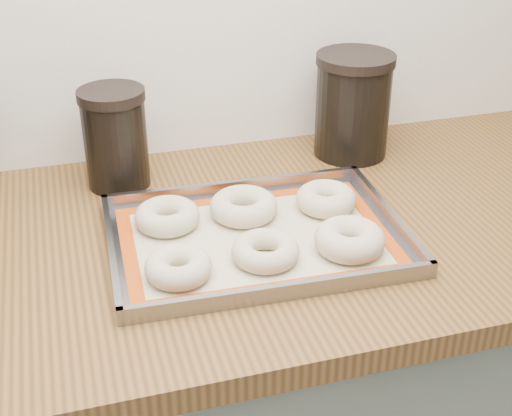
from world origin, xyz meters
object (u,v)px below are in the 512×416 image
object	(u,v)px
bagel_front_left	(178,267)
bagel_back_left	(167,216)
bagel_front_mid	(265,251)
bagel_front_right	(349,239)
canister_mid	(115,138)
baking_tray	(256,237)
bagel_back_mid	(244,206)
canister_right	(353,105)
bagel_back_right	(326,199)

from	to	relation	value
bagel_front_left	bagel_back_left	xyz separation A→B (m)	(0.01, 0.15, 0.00)
bagel_front_mid	bagel_front_right	xyz separation A→B (m)	(0.13, -0.01, 0.00)
canister_mid	bagel_front_left	bearing A→B (deg)	-82.08
baking_tray	bagel_back_left	bearing A→B (deg)	148.70
bagel_front_right	bagel_back_mid	distance (m)	0.20
baking_tray	bagel_back_left	distance (m)	0.15
bagel_back_left	canister_right	distance (m)	0.45
bagel_front_right	canister_mid	size ratio (longest dim) A/B	0.60
bagel_front_left	bagel_front_mid	distance (m)	0.13
bagel_back_right	canister_right	world-z (taller)	canister_right
bagel_back_left	bagel_back_mid	world-z (taller)	bagel_back_mid
bagel_front_right	canister_mid	bearing A→B (deg)	132.89
bagel_front_mid	bagel_back_left	distance (m)	0.19
bagel_front_right	baking_tray	bearing A→B (deg)	149.38
bagel_front_left	bagel_back_right	world-z (taller)	bagel_back_right
bagel_front_left	bagel_back_right	xyz separation A→B (m)	(0.28, 0.13, 0.00)
baking_tray	bagel_back_mid	xyz separation A→B (m)	(-0.00, 0.07, 0.02)
bagel_front_left	bagel_front_mid	xyz separation A→B (m)	(0.13, 0.01, -0.00)
bagel_front_mid	bagel_back_left	world-z (taller)	bagel_back_left
bagel_back_right	bagel_front_left	bearing A→B (deg)	-154.81
baking_tray	bagel_back_mid	distance (m)	0.08
bagel_front_right	bagel_front_left	bearing A→B (deg)	179.30
bagel_back_left	baking_tray	bearing A→B (deg)	-31.30
bagel_front_right	bagel_front_mid	bearing A→B (deg)	175.02
bagel_back_left	bagel_front_right	bearing A→B (deg)	-30.96
baking_tray	canister_mid	bearing A→B (deg)	125.32
canister_right	bagel_front_mid	bearing A→B (deg)	-129.94
bagel_front_left	bagel_back_left	size ratio (longest dim) A/B	0.93
bagel_front_mid	bagel_back_left	xyz separation A→B (m)	(-0.12, 0.14, 0.00)
bagel_front_right	canister_mid	world-z (taller)	canister_mid
bagel_back_left	canister_mid	xyz separation A→B (m)	(-0.06, 0.18, 0.07)
bagel_front_right	canister_right	world-z (taller)	canister_right
bagel_back_left	bagel_back_right	world-z (taller)	bagel_back_right
bagel_back_right	canister_mid	distance (m)	0.39
bagel_front_right	canister_mid	distance (m)	0.46
bagel_back_right	baking_tray	bearing A→B (deg)	-157.26
bagel_front_left	canister_right	world-z (taller)	canister_right
bagel_front_left	bagel_back_left	distance (m)	0.15
bagel_front_left	canister_mid	world-z (taller)	canister_mid
bagel_front_mid	canister_mid	bearing A→B (deg)	119.10
canister_mid	canister_right	size ratio (longest dim) A/B	0.90
bagel_front_right	canister_right	bearing A→B (deg)	66.96
bagel_back_mid	bagel_back_left	bearing A→B (deg)	178.31
bagel_front_right	bagel_back_right	xyz separation A→B (m)	(0.01, 0.13, -0.00)
bagel_front_mid	bagel_front_right	distance (m)	0.13
bagel_front_left	bagel_back_right	distance (m)	0.31
bagel_front_left	bagel_front_right	size ratio (longest dim) A/B	0.91
bagel_back_left	canister_mid	distance (m)	0.20
bagel_front_left	bagel_front_right	xyz separation A→B (m)	(0.26, -0.00, 0.00)
bagel_front_mid	canister_right	xyz separation A→B (m)	(0.28, 0.33, 0.08)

